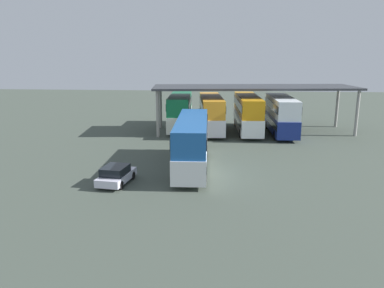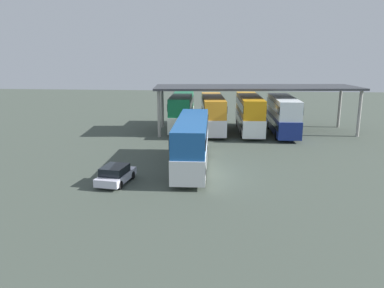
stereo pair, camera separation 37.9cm
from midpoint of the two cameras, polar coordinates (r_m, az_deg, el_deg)
ground_plane at (r=28.60m, az=1.49°, el=-5.08°), size 140.00×140.00×0.00m
double_decker_main at (r=30.42m, az=-0.36°, el=0.46°), size 2.91×11.58×4.09m
parked_hatchback at (r=27.55m, az=-11.95°, el=-4.65°), size 2.22×3.83×1.35m
double_decker_near_canopy at (r=46.78m, az=-2.05°, el=5.19°), size 3.10×10.97×4.28m
double_decker_mid_row at (r=45.11m, az=2.72°, el=4.86°), size 3.52×10.83×4.27m
double_decker_far_right at (r=45.32m, az=8.30°, el=4.84°), size 3.05×11.13×4.36m
double_decker_end_of_row at (r=44.76m, az=13.28°, el=4.51°), size 2.80×10.09×4.36m
depot_canopy at (r=45.18m, az=9.29°, el=8.36°), size 24.48×9.36×5.49m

